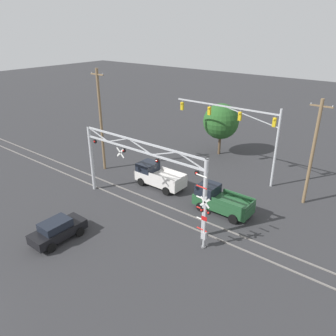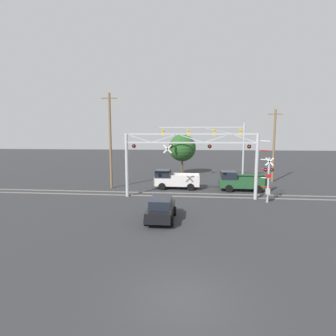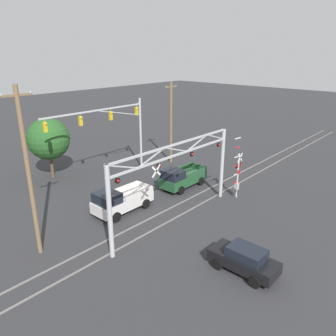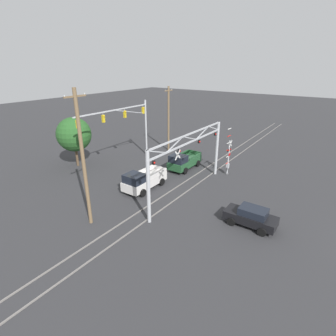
{
  "view_description": "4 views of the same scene",
  "coord_description": "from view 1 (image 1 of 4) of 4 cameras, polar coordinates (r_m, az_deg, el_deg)",
  "views": [
    {
      "loc": [
        17.1,
        -1.78,
        14.87
      ],
      "look_at": [
        1.85,
        17.57,
        4.0
      ],
      "focal_mm": 35.0,
      "sensor_mm": 36.0,
      "label": 1
    },
    {
      "loc": [
        0.37,
        -9.15,
        6.17
      ],
      "look_at": [
        -2.06,
        15.23,
        3.07
      ],
      "focal_mm": 28.0,
      "sensor_mm": 36.0,
      "label": 2
    },
    {
      "loc": [
        -17.35,
        1.44,
        12.6
      ],
      "look_at": [
        1.43,
        18.33,
        3.55
      ],
      "focal_mm": 35.0,
      "sensor_mm": 36.0,
      "label": 3
    },
    {
      "loc": [
        -20.75,
        4.14,
        12.38
      ],
      "look_at": [
        -1.95,
        17.39,
        3.19
      ],
      "focal_mm": 28.0,
      "sensor_mm": 36.0,
      "label": 4
    }
  ],
  "objects": [
    {
      "name": "crossing_signal_mast",
      "position": [
        23.4,
        6.28,
        -9.44
      ],
      "size": [
        1.29,
        0.35,
        5.69
      ],
      "color": "#B7BABF",
      "rests_on": "ground_plane"
    },
    {
      "name": "crossing_gantry",
      "position": [
        27.09,
        -4.84,
        0.26
      ],
      "size": [
        12.91,
        0.31,
        6.33
      ],
      "color": "#B7BABF",
      "rests_on": "ground_plane"
    },
    {
      "name": "rail_track_near",
      "position": [
        29.1,
        -4.17,
        -6.87
      ],
      "size": [
        80.0,
        0.08,
        0.1
      ],
      "primitive_type": "cube",
      "color": "gray",
      "rests_on": "ground_plane"
    },
    {
      "name": "sedan_waiting",
      "position": [
        26.06,
        -18.68,
        -10.18
      ],
      "size": [
        2.0,
        4.14,
        1.65
      ],
      "color": "black",
      "rests_on": "ground_plane"
    },
    {
      "name": "pickup_truck_following",
      "position": [
        28.48,
        9.06,
        -5.6
      ],
      "size": [
        5.01,
        2.31,
        2.15
      ],
      "color": "#23512D",
      "rests_on": "ground_plane"
    },
    {
      "name": "utility_pole_right",
      "position": [
        30.4,
        23.88,
        2.5
      ],
      "size": [
        1.8,
        0.28,
        9.44
      ],
      "color": "brown",
      "rests_on": "ground_plane"
    },
    {
      "name": "background_tree_beyond_span",
      "position": [
        40.08,
        9.21,
        8.02
      ],
      "size": [
        4.26,
        4.26,
        6.3
      ],
      "color": "brown",
      "rests_on": "ground_plane"
    },
    {
      "name": "rail_track_far",
      "position": [
        30.03,
        -2.33,
        -5.78
      ],
      "size": [
        80.0,
        0.08,
        0.1
      ],
      "primitive_type": "cube",
      "color": "gray",
      "rests_on": "ground_plane"
    },
    {
      "name": "pickup_truck_lead",
      "position": [
        32.47,
        -1.81,
        -1.43
      ],
      "size": [
        5.17,
        2.31,
        2.15
      ],
      "color": "silver",
      "rests_on": "ground_plane"
    },
    {
      "name": "utility_pole_left",
      "position": [
        35.49,
        -11.61,
        8.17
      ],
      "size": [
        1.8,
        0.28,
        10.87
      ],
      "color": "brown",
      "rests_on": "ground_plane"
    },
    {
      "name": "traffic_signal_span",
      "position": [
        33.45,
        13.67,
        6.9
      ],
      "size": [
        11.72,
        0.39,
        7.82
      ],
      "color": "#B7BABF",
      "rests_on": "ground_plane"
    }
  ]
}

